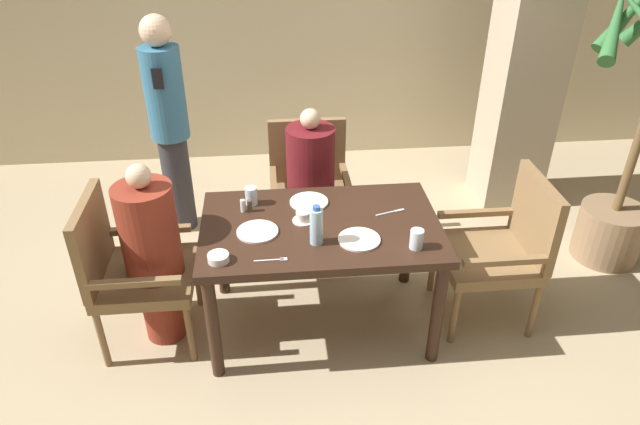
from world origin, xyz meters
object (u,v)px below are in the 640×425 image
object	(u,v)px
standing_host	(169,122)
potted_palm	(632,159)
plate_dessert_center	(257,232)
teacup_with_saucer	(303,217)
plate_main_right	(309,202)
glass_tall_near	(417,239)
bowl_small	(218,258)
diner_in_left_chair	(153,254)
chair_left_side	(129,266)
chair_far_side	(309,185)
glass_tall_mid	(251,196)
diner_in_far_chair	(311,186)
plate_main_left	(359,239)
water_bottle	(316,226)
chair_right_side	(503,245)

from	to	relation	value
standing_host	potted_palm	distance (m)	3.17
plate_dessert_center	teacup_with_saucer	distance (m)	0.27
plate_main_right	glass_tall_near	size ratio (longest dim) A/B	2.10
bowl_small	glass_tall_near	distance (m)	1.03
diner_in_left_chair	bowl_small	size ratio (longest dim) A/B	10.40
diner_in_left_chair	standing_host	size ratio (longest dim) A/B	0.71
plate_main_right	chair_left_side	bearing A→B (deg)	-167.08
glass_tall_near	chair_far_side	bearing A→B (deg)	113.14
chair_far_side	plate_main_right	bearing A→B (deg)	-94.50
chair_far_side	teacup_with_saucer	distance (m)	0.84
glass_tall_mid	bowl_small	bearing A→B (deg)	-106.47
diner_in_far_chair	plate_main_left	size ratio (longest dim) A/B	4.99
potted_palm	glass_tall_mid	distance (m)	2.51
chair_left_side	water_bottle	xyz separation A→B (m)	(1.05, -0.18, 0.32)
chair_right_side	bowl_small	xyz separation A→B (m)	(-1.64, -0.29, 0.23)
potted_palm	chair_right_side	bearing A→B (deg)	-153.86
potted_palm	bowl_small	size ratio (longest dim) A/B	18.94
standing_host	glass_tall_near	world-z (taller)	standing_host
diner_in_far_chair	plate_main_right	bearing A→B (deg)	-95.93
chair_left_side	glass_tall_mid	distance (m)	0.80
teacup_with_saucer	glass_tall_near	world-z (taller)	glass_tall_near
plate_main_left	plate_dessert_center	distance (m)	0.56
teacup_with_saucer	bowl_small	bearing A→B (deg)	-143.57
plate_main_left	diner_in_left_chair	bearing A→B (deg)	170.99
standing_host	teacup_with_saucer	xyz separation A→B (m)	(0.88, -1.17, -0.12)
glass_tall_near	plate_dessert_center	bearing A→B (deg)	164.98
potted_palm	teacup_with_saucer	world-z (taller)	potted_palm
chair_left_side	plate_dessert_center	xyz separation A→B (m)	(0.74, -0.05, 0.22)
bowl_small	water_bottle	size ratio (longest dim) A/B	0.49
chair_left_side	plate_main_right	xyz separation A→B (m)	(1.04, 0.24, 0.22)
plate_main_left	plate_dessert_center	size ratio (longest dim) A/B	1.00
diner_in_far_chair	plate_main_right	world-z (taller)	diner_in_far_chair
chair_left_side	diner_in_left_chair	size ratio (longest dim) A/B	0.82
teacup_with_saucer	bowl_small	xyz separation A→B (m)	(-0.45, -0.34, -0.01)
standing_host	bowl_small	world-z (taller)	standing_host
water_bottle	bowl_small	bearing A→B (deg)	-167.14
plate_dessert_center	diner_in_left_chair	bearing A→B (deg)	174.99
teacup_with_saucer	water_bottle	world-z (taller)	water_bottle
potted_palm	plate_dessert_center	xyz separation A→B (m)	(-2.47, -0.55, -0.05)
diner_in_far_chair	glass_tall_near	xyz separation A→B (m)	(0.48, -0.97, 0.20)
plate_dessert_center	glass_tall_near	size ratio (longest dim) A/B	2.10
diner_in_left_chair	potted_palm	bearing A→B (deg)	9.34
diner_in_far_chair	chair_left_side	bearing A→B (deg)	-147.49
diner_in_left_chair	diner_in_far_chair	world-z (taller)	diner_in_left_chair
diner_in_left_chair	standing_host	world-z (taller)	standing_host
chair_right_side	plate_dessert_center	world-z (taller)	chair_right_side
plate_main_left	standing_host	bearing A→B (deg)	129.88
water_bottle	teacup_with_saucer	bearing A→B (deg)	104.19
potted_palm	plate_dessert_center	world-z (taller)	potted_palm
diner_in_left_chair	plate_dessert_center	size ratio (longest dim) A/B	5.03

